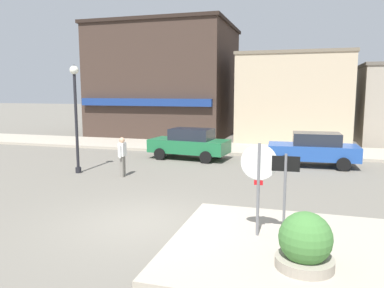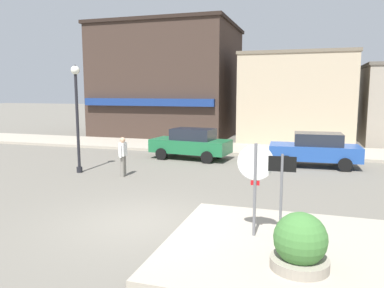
{
  "view_description": "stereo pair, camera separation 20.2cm",
  "coord_description": "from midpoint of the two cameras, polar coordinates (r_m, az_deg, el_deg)",
  "views": [
    {
      "loc": [
        3.99,
        -8.71,
        3.45
      ],
      "look_at": [
        0.08,
        4.5,
        1.5
      ],
      "focal_mm": 35.0,
      "sensor_mm": 36.0,
      "label": 1
    },
    {
      "loc": [
        4.18,
        -8.65,
        3.45
      ],
      "look_at": [
        0.08,
        4.5,
        1.5
      ],
      "focal_mm": 35.0,
      "sensor_mm": 36.0,
      "label": 2
    }
  ],
  "objects": [
    {
      "name": "ground_plane",
      "position": [
        10.19,
        -8.38,
        -11.82
      ],
      "size": [
        160.0,
        160.0,
        0.0
      ],
      "primitive_type": "plane",
      "color": "#6B665B"
    },
    {
      "name": "planter",
      "position": [
        7.55,
        16.09,
        -14.79
      ],
      "size": [
        1.1,
        1.1,
        1.23
      ],
      "color": "gray",
      "rests_on": "ground"
    },
    {
      "name": "pedestrian_crossing_near",
      "position": [
        15.39,
        -10.93,
        -1.75
      ],
      "size": [
        0.24,
        0.55,
        1.61
      ],
      "color": "gray",
      "rests_on": "ground"
    },
    {
      "name": "lamp_post",
      "position": [
        16.38,
        -17.67,
        5.96
      ],
      "size": [
        0.36,
        0.36,
        4.54
      ],
      "color": "black",
      "rests_on": "ground"
    },
    {
      "name": "sidewalk_corner",
      "position": [
        8.66,
        18.15,
        -15.32
      ],
      "size": [
        6.4,
        4.8,
        0.15
      ],
      "primitive_type": "cube",
      "color": "#A89E8C",
      "rests_on": "ground"
    },
    {
      "name": "one_way_sign",
      "position": [
        8.52,
        13.31,
        -6.58
      ],
      "size": [
        0.6,
        0.06,
        2.1
      ],
      "color": "slate",
      "rests_on": "ground"
    },
    {
      "name": "parked_car_nearest",
      "position": [
        19.12,
        -0.65,
        0.13
      ],
      "size": [
        4.16,
        2.2,
        1.56
      ],
      "color": "#1E6B3D",
      "rests_on": "ground"
    },
    {
      "name": "building_corner_shop",
      "position": [
        29.78,
        -4.15,
        9.5
      ],
      "size": [
        10.28,
        8.81,
        8.41
      ],
      "color": "#3D2D26",
      "rests_on": "ground"
    },
    {
      "name": "building_storefront_left_near",
      "position": [
        26.14,
        14.96,
        6.71
      ],
      "size": [
        7.22,
        5.45,
        5.9
      ],
      "color": "tan",
      "rests_on": "ground"
    },
    {
      "name": "kerb_far",
      "position": [
        22.36,
        5.76,
        -0.66
      ],
      "size": [
        80.0,
        4.0,
        0.15
      ],
      "primitive_type": "cube",
      "color": "#A89E8C",
      "rests_on": "ground"
    },
    {
      "name": "parked_car_second",
      "position": [
        18.11,
        17.72,
        -0.71
      ],
      "size": [
        4.08,
        2.03,
        1.56
      ],
      "color": "#234C9E",
      "rests_on": "ground"
    },
    {
      "name": "stop_sign",
      "position": [
        8.62,
        9.45,
        -5.03
      ],
      "size": [
        0.82,
        0.08,
        2.3
      ],
      "color": "slate",
      "rests_on": "ground"
    }
  ]
}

